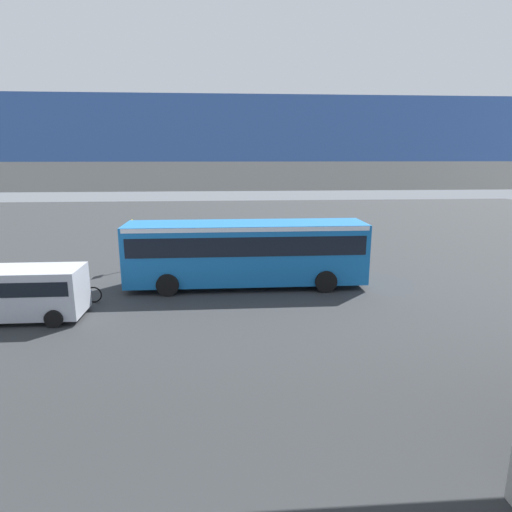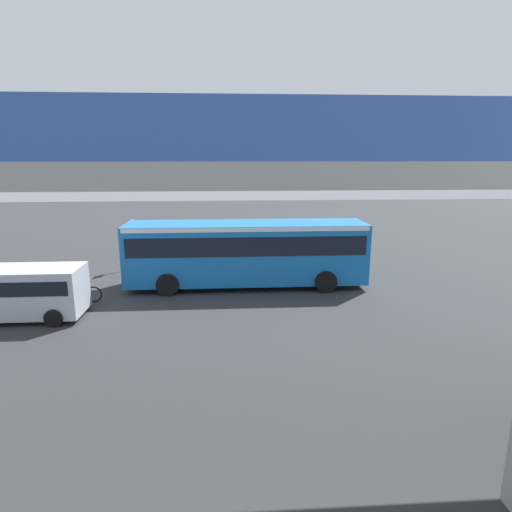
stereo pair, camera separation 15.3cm
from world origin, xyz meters
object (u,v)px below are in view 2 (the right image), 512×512
at_px(city_bus, 246,249).
at_px(traffic_sign, 133,236).
at_px(parked_van, 20,290).
at_px(bicycle_blue, 82,294).

bearing_deg(city_bus, traffic_sign, -30.88).
relative_size(city_bus, parked_van, 2.40).
xyz_separation_m(city_bus, traffic_sign, (6.20, -3.71, 0.01)).
bearing_deg(traffic_sign, city_bus, 149.12).
distance_m(parked_van, bicycle_blue, 2.60).
relative_size(parked_van, bicycle_blue, 2.71).
xyz_separation_m(bicycle_blue, traffic_sign, (-1.12, -5.71, 1.52)).
bearing_deg(city_bus, bicycle_blue, 15.30).
distance_m(city_bus, traffic_sign, 7.22).
bearing_deg(city_bus, parked_van, 22.56).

